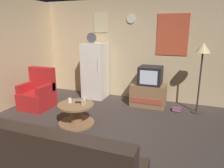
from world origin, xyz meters
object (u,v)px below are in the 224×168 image
at_px(coffee_table, 76,114).
at_px(armchair, 38,94).
at_px(remote_control, 79,102).
at_px(tv_stand, 148,95).
at_px(book_stack, 177,109).
at_px(standing_lamp, 203,53).
at_px(mug_ceramic_white, 70,100).
at_px(mug_ceramic_tan, 83,103).
at_px(crt_tv, 150,75).
at_px(wine_glass, 84,101).
at_px(fridge, 95,71).

xyz_separation_m(coffee_table, armchair, (-1.34, 0.50, 0.13)).
bearing_deg(remote_control, armchair, 131.88).
bearing_deg(tv_stand, book_stack, -11.54).
distance_m(coffee_table, armchair, 1.43).
xyz_separation_m(standing_lamp, coffee_table, (-2.28, -1.51, -1.15)).
distance_m(mug_ceramic_white, book_stack, 2.48).
bearing_deg(mug_ceramic_tan, standing_lamp, 35.17).
height_order(crt_tv, mug_ceramic_white, crt_tv).
xyz_separation_m(standing_lamp, armchair, (-3.62, -1.01, -1.02)).
relative_size(wine_glass, mug_ceramic_white, 1.67).
relative_size(mug_ceramic_white, remote_control, 0.60).
height_order(mug_ceramic_tan, book_stack, mug_ceramic_tan).
height_order(tv_stand, standing_lamp, standing_lamp).
height_order(crt_tv, book_stack, crt_tv).
relative_size(mug_ceramic_white, armchair, 0.09).
relative_size(coffee_table, mug_ceramic_tan, 8.00).
height_order(mug_ceramic_white, book_stack, mug_ceramic_white).
height_order(mug_ceramic_white, remote_control, mug_ceramic_white).
bearing_deg(mug_ceramic_white, tv_stand, 49.71).
bearing_deg(wine_glass, remote_control, 164.87).
bearing_deg(standing_lamp, armchair, -164.38).
height_order(crt_tv, wine_glass, crt_tv).
bearing_deg(mug_ceramic_tan, crt_tv, 56.88).
height_order(mug_ceramic_tan, armchair, armchair).
bearing_deg(fridge, wine_glass, -71.99).
bearing_deg(tv_stand, standing_lamp, -3.13).
relative_size(fridge, tv_stand, 2.11).
distance_m(crt_tv, coffee_table, 2.04).
relative_size(standing_lamp, armchair, 1.66).
height_order(standing_lamp, remote_control, standing_lamp).
bearing_deg(tv_stand, armchair, -156.58).
distance_m(coffee_table, remote_control, 0.24).
xyz_separation_m(tv_stand, book_stack, (0.71, -0.14, -0.23)).
bearing_deg(fridge, standing_lamp, -4.52).
height_order(fridge, remote_control, fridge).
bearing_deg(wine_glass, book_stack, 39.18).
xyz_separation_m(standing_lamp, mug_ceramic_tan, (-2.13, -1.50, -0.89)).
xyz_separation_m(standing_lamp, mug_ceramic_white, (-2.44, -1.47, -0.89)).
distance_m(coffee_table, mug_ceramic_white, 0.30).
bearing_deg(armchair, tv_stand, 23.42).
bearing_deg(fridge, mug_ceramic_tan, -72.78).
height_order(coffee_table, mug_ceramic_tan, mug_ceramic_tan).
height_order(tv_stand, crt_tv, crt_tv).
bearing_deg(book_stack, armchair, -163.74).
distance_m(mug_ceramic_tan, armchair, 1.58).
bearing_deg(mug_ceramic_white, remote_control, 17.33).
relative_size(standing_lamp, mug_ceramic_white, 17.67).
xyz_separation_m(crt_tv, mug_ceramic_white, (-1.33, -1.53, -0.30)).
bearing_deg(book_stack, tv_stand, 168.46).
distance_m(mug_ceramic_white, armchair, 1.28).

